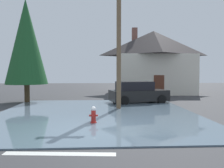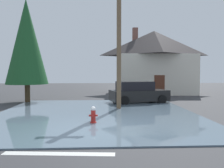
{
  "view_description": "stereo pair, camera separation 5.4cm",
  "coord_description": "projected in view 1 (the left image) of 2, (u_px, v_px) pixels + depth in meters",
  "views": [
    {
      "loc": [
        0.27,
        -9.06,
        2.29
      ],
      "look_at": [
        0.96,
        3.67,
        1.65
      ],
      "focal_mm": 37.9,
      "sensor_mm": 36.0,
      "label": 1
    },
    {
      "loc": [
        0.32,
        -9.07,
        2.29
      ],
      "look_at": [
        0.96,
        3.67,
        1.65
      ],
      "focal_mm": 37.9,
      "sensor_mm": 36.0,
      "label": 2
    }
  ],
  "objects": [
    {
      "name": "ground_plane",
      "position": [
        92.0,
        133.0,
        9.14
      ],
      "size": [
        80.0,
        80.0,
        0.1
      ],
      "primitive_type": "cube",
      "color": "#38383A"
    },
    {
      "name": "flood_puddle",
      "position": [
        96.0,
        113.0,
        12.97
      ],
      "size": [
        10.78,
        11.89,
        0.05
      ],
      "primitive_type": "cube",
      "color": "slate",
      "rests_on": "ground"
    },
    {
      "name": "lane_stop_bar",
      "position": [
        59.0,
        154.0,
        6.62
      ],
      "size": [
        3.19,
        0.57,
        0.01
      ],
      "primitive_type": "cube",
      "rotation": [
        0.0,
        0.0,
        -0.09
      ],
      "color": "silver",
      "rests_on": "ground"
    },
    {
      "name": "fire_hydrant",
      "position": [
        93.0,
        115.0,
        10.42
      ],
      "size": [
        0.39,
        0.34,
        0.78
      ],
      "color": "#AD231E",
      "rests_on": "ground"
    },
    {
      "name": "utility_pole",
      "position": [
        119.0,
        45.0,
        14.47
      ],
      "size": [
        1.6,
        0.28,
        7.55
      ],
      "color": "brown",
      "rests_on": "ground"
    },
    {
      "name": "house",
      "position": [
        153.0,
        61.0,
        25.85
      ],
      "size": [
        8.78,
        7.11,
        7.3
      ],
      "color": "silver",
      "rests_on": "ground"
    },
    {
      "name": "parked_car",
      "position": [
        137.0,
        93.0,
        17.57
      ],
      "size": [
        4.52,
        2.77,
        1.6
      ],
      "color": "black",
      "rests_on": "ground"
    },
    {
      "name": "pine_tree_mid_left",
      "position": [
        26.0,
        42.0,
        17.6
      ],
      "size": [
        3.1,
        3.1,
        7.75
      ],
      "color": "#4C3823",
      "rests_on": "ground"
    }
  ]
}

